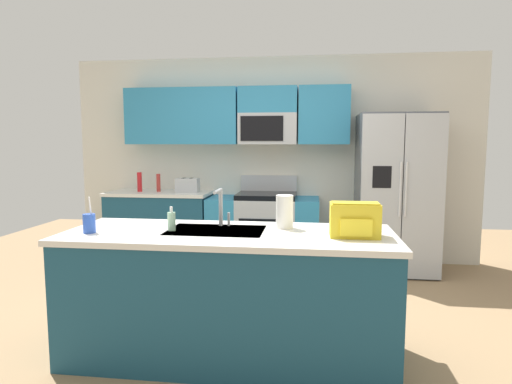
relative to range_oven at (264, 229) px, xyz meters
name	(u,v)px	position (x,y,z in m)	size (l,w,h in m)	color
ground_plane	(249,324)	(0.08, -1.80, -0.44)	(9.00, 9.00, 0.00)	#997A56
kitchen_wall_unit	(261,146)	(-0.06, 0.28, 1.03)	(5.20, 0.43, 2.60)	silver
back_counter	(160,226)	(-1.34, 0.00, 0.01)	(1.30, 0.63, 0.90)	navy
range_oven	(264,229)	(0.00, 0.00, 0.00)	(1.36, 0.61, 1.10)	#B7BABF
refrigerator	(396,194)	(1.57, -0.07, 0.48)	(0.90, 0.76, 1.85)	#4C4F54
island_counter	(229,294)	(0.02, -2.36, 0.01)	(2.29, 0.85, 0.90)	navy
toaster	(188,185)	(-0.95, -0.05, 0.55)	(0.28, 0.16, 0.18)	#B7BABF
pepper_mill	(158,183)	(-1.35, 0.00, 0.57)	(0.05, 0.05, 0.23)	#B2332D
bottle_red	(140,182)	(-1.58, -0.04, 0.58)	(0.06, 0.06, 0.25)	red
sink_faucet	(221,204)	(-0.08, -2.16, 0.62)	(0.08, 0.21, 0.28)	#B7BABF
drink_cup_blue	(89,223)	(-0.92, -2.51, 0.52)	(0.08, 0.08, 0.25)	blue
soap_dispenser	(172,221)	(-0.39, -2.36, 0.53)	(0.06, 0.06, 0.17)	#A5D8B2
paper_towel_roll	(285,212)	(0.39, -2.17, 0.58)	(0.12, 0.12, 0.24)	white
backpack	(355,219)	(0.87, -2.40, 0.57)	(0.32, 0.22, 0.23)	yellow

